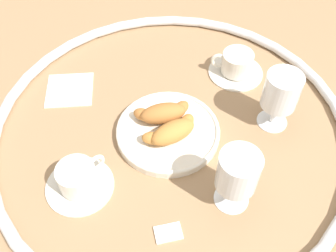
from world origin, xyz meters
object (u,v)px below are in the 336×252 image
(croissant_small, at_px, (163,113))
(sugar_packet, at_px, (168,232))
(juice_glass_left, at_px, (238,173))
(folded_napkin, at_px, (70,89))
(coffee_cup_near, at_px, (236,65))
(croissant_large, at_px, (172,131))
(coffee_cup_far, at_px, (78,179))
(juice_glass_right, at_px, (281,93))
(pastry_plate, at_px, (168,131))

(croissant_small, xyz_separation_m, sugar_packet, (-0.08, -0.24, -0.04))
(juice_glass_left, xyz_separation_m, folded_napkin, (-0.23, 0.41, -0.09))
(coffee_cup_near, relative_size, folded_napkin, 1.24)
(croissant_large, bearing_deg, coffee_cup_far, -171.09)
(sugar_packet, bearing_deg, coffee_cup_far, 137.82)
(juice_glass_right, bearing_deg, coffee_cup_far, -179.24)
(coffee_cup_far, relative_size, juice_glass_right, 0.97)
(coffee_cup_far, bearing_deg, croissant_large, 8.91)
(coffee_cup_near, distance_m, folded_napkin, 0.41)
(croissant_large, xyz_separation_m, juice_glass_left, (0.06, -0.17, 0.05))
(croissant_small, distance_m, coffee_cup_far, 0.23)
(coffee_cup_far, relative_size, folded_napkin, 1.24)
(coffee_cup_far, xyz_separation_m, juice_glass_right, (0.44, 0.01, 0.07))
(juice_glass_left, xyz_separation_m, sugar_packet, (-0.14, -0.02, -0.09))
(coffee_cup_near, bearing_deg, juice_glass_right, -88.82)
(croissant_large, height_order, juice_glass_right, juice_glass_right)
(juice_glass_right, bearing_deg, croissant_large, 173.38)
(coffee_cup_far, height_order, juice_glass_right, juice_glass_right)
(pastry_plate, distance_m, croissant_large, 0.04)
(croissant_small, xyz_separation_m, coffee_cup_near, (0.23, 0.09, -0.01))
(croissant_large, distance_m, juice_glass_left, 0.19)
(croissant_large, distance_m, folded_napkin, 0.30)
(coffee_cup_near, xyz_separation_m, sugar_packet, (-0.31, -0.33, -0.02))
(juice_glass_right, bearing_deg, sugar_packet, -152.84)
(pastry_plate, relative_size, folded_napkin, 2.06)
(sugar_packet, bearing_deg, croissant_small, 79.93)
(coffee_cup_far, bearing_deg, coffee_cup_near, 22.13)
(coffee_cup_far, bearing_deg, sugar_packet, -50.95)
(croissant_small, xyz_separation_m, folded_napkin, (-0.17, 0.18, -0.04))
(folded_napkin, bearing_deg, coffee_cup_far, -97.80)
(croissant_small, height_order, coffee_cup_far, croissant_small)
(croissant_large, bearing_deg, pastry_plate, 89.74)
(pastry_plate, relative_size, coffee_cup_far, 1.67)
(croissant_small, xyz_separation_m, juice_glass_right, (0.23, -0.08, 0.05))
(croissant_large, distance_m, croissant_small, 0.05)
(coffee_cup_far, bearing_deg, juice_glass_right, 0.76)
(pastry_plate, xyz_separation_m, folded_napkin, (-0.17, 0.21, -0.01))
(pastry_plate, bearing_deg, coffee_cup_near, 27.89)
(pastry_plate, relative_size, croissant_small, 1.67)
(juice_glass_left, distance_m, juice_glass_right, 0.23)
(coffee_cup_near, height_order, juice_glass_right, juice_glass_right)
(croissant_large, distance_m, juice_glass_right, 0.24)
(pastry_plate, bearing_deg, sugar_packet, -111.30)
(juice_glass_left, bearing_deg, sugar_packet, -171.57)
(pastry_plate, xyz_separation_m, juice_glass_right, (0.23, -0.05, 0.08))
(coffee_cup_near, xyz_separation_m, juice_glass_left, (-0.17, -0.31, 0.07))
(pastry_plate, height_order, coffee_cup_near, coffee_cup_near)
(coffee_cup_far, bearing_deg, pastry_plate, 15.27)
(pastry_plate, relative_size, sugar_packet, 4.54)
(sugar_packet, bearing_deg, juice_glass_right, 35.93)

